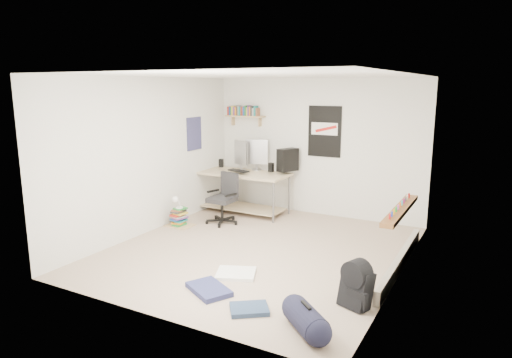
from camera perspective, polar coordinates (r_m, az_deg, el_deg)
The scene contains 26 objects.
floor at distance 6.76m, azimuth 0.33°, elevation -8.90°, with size 4.00×4.50×0.01m, color gray.
ceiling at distance 6.33m, azimuth 0.35°, elevation 12.89°, with size 4.00×4.50×0.01m, color white.
back_wall at distance 8.46m, azimuth 7.59°, elevation 3.94°, with size 4.00×0.01×2.50m, color silver.
left_wall at distance 7.57m, azimuth -13.17°, elevation 2.85°, with size 0.01×4.50×2.50m, color silver.
right_wall at distance 5.77m, azimuth 18.16°, elevation -0.08°, with size 0.01×4.50×2.50m, color silver.
desk at distance 8.61m, azimuth -1.81°, elevation -1.82°, with size 1.79×0.78×0.81m, color #C4AE88.
monitor_left at distance 8.62m, azimuth -1.86°, elevation 2.77°, with size 0.41×0.10×0.45m, color #9F9EA2.
monitor_right at distance 8.70m, azimuth 0.08°, elevation 2.91°, with size 0.43×0.11×0.47m, color #B5B6BB.
pc_tower at distance 8.41m, azimuth 3.98°, elevation 2.40°, with size 0.19×0.40×0.42m, color black.
keyboard at distance 8.39m, azimuth -2.21°, elevation 1.04°, with size 0.42×0.15×0.02m, color black.
speaker_left at distance 8.83m, azimuth -4.38°, elevation 1.99°, with size 0.08×0.08×0.16m, color black.
speaker_right at distance 8.32m, azimuth 1.89°, elevation 1.46°, with size 0.08×0.08×0.17m, color black.
office_chair at distance 7.92m, azimuth -4.29°, elevation -2.11°, with size 0.58×0.58×0.89m, color #232325.
wall_shelf at distance 8.93m, azimuth -1.38°, elevation 7.85°, with size 0.80×0.22×0.24m, color tan.
poster_back_wall at distance 8.35m, azimuth 8.55°, elevation 5.89°, with size 0.62×0.03×0.92m, color black.
poster_left_wall at distance 8.45m, azimuth -7.74°, elevation 5.64°, with size 0.02×0.42×0.60m, color navy.
window at distance 6.04m, azimuth 18.29°, elevation 2.33°, with size 0.10×1.50×1.26m, color brown.
baseboard_heater at distance 6.39m, azimuth 17.56°, elevation -9.80°, with size 0.08×2.50×0.18m, color #B7B2A8.
backpack at distance 5.19m, azimuth 12.41°, elevation -13.29°, with size 0.32×0.25×0.42m, color black.
duffel_bag at distance 4.65m, azimuth 6.23°, elevation -16.98°, with size 0.27×0.27×0.53m, color black.
tshirt at distance 5.92m, azimuth -2.52°, elevation -11.71°, with size 0.49×0.41×0.04m, color silver.
jeans_a at distance 5.50m, azimuth -5.91°, elevation -13.55°, with size 0.55×0.35×0.06m, color navy.
jeans_b at distance 5.05m, azimuth -0.86°, elevation -15.94°, with size 0.40×0.30×0.05m, color navy.
book_stack at distance 7.94m, azimuth -9.54°, elevation -4.75°, with size 0.43×0.36×0.30m, color brown.
desk_lamp at distance 7.85m, azimuth -9.57°, elevation -3.19°, with size 0.13×0.21×0.21m, color white.
subwoofer at distance 9.07m, azimuth -3.99°, elevation -2.62°, with size 0.22×0.22×0.25m, color black.
Camera 1 is at (2.99, -5.58, 2.36)m, focal length 32.00 mm.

